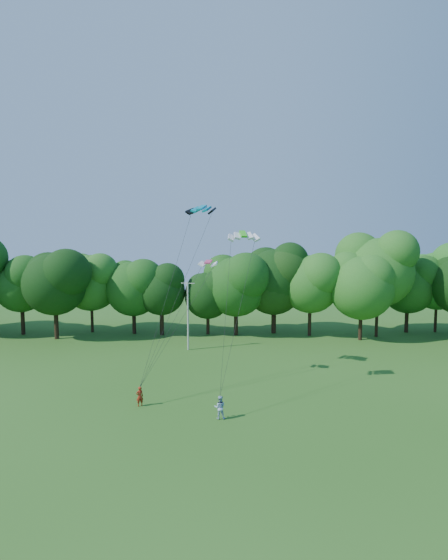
{
  "coord_description": "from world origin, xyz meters",
  "views": [
    {
      "loc": [
        1.75,
        -20.9,
        13.2
      ],
      "look_at": [
        1.04,
        13.0,
        9.77
      ],
      "focal_mm": 28.0,
      "sensor_mm": 36.0,
      "label": 1
    }
  ],
  "objects": [
    {
      "name": "tree_back_center",
      "position": [
        7.21,
        37.85,
        8.0
      ],
      "size": [
        8.81,
        8.81,
        12.82
      ],
      "color": "black",
      "rests_on": "ground"
    },
    {
      "name": "kite_flyer_right",
      "position": [
        0.81,
        9.55,
        0.85
      ],
      "size": [
        0.83,
        0.65,
        1.7
      ],
      "primitive_type": "imported",
      "rotation": [
        0.0,
        0.0,
        3.13
      ],
      "color": "#A0BCDE",
      "rests_on": "ground"
    },
    {
      "name": "kite_flyer_left",
      "position": [
        -5.49,
        11.79,
        0.78
      ],
      "size": [
        0.68,
        0.61,
        1.56
      ],
      "primitive_type": "imported",
      "rotation": [
        0.0,
        0.0,
        3.67
      ],
      "color": "maroon",
      "rests_on": "ground"
    },
    {
      "name": "ground",
      "position": [
        0.0,
        0.0,
        0.0
      ],
      "size": [
        160.0,
        160.0,
        0.0
      ],
      "primitive_type": "plane",
      "color": "#295D19",
      "rests_on": "ground"
    },
    {
      "name": "utility_pole",
      "position": [
        -3.46,
        28.72,
        4.12
      ],
      "size": [
        1.57,
        0.47,
        8.0
      ],
      "rotation": [
        0.0,
        0.0,
        -0.25
      ],
      "color": "#AFAFA6",
      "rests_on": "ground"
    },
    {
      "name": "kite_pink",
      "position": [
        -0.48,
        18.21,
        10.89
      ],
      "size": [
        1.85,
        1.19,
        0.34
      ],
      "rotation": [
        0.0,
        0.0,
        -0.23
      ],
      "color": "#CD396C",
      "rests_on": "ground"
    },
    {
      "name": "kite_teal",
      "position": [
        -1.15,
        19.45,
        15.78
      ],
      "size": [
        2.93,
        2.16,
        0.56
      ],
      "rotation": [
        0.0,
        0.0,
        -0.41
      ],
      "color": "#05819D",
      "rests_on": "ground"
    },
    {
      "name": "tree_back_east",
      "position": [
        29.66,
        38.87,
        7.87
      ],
      "size": [
        8.66,
        8.66,
        12.6
      ],
      "color": "black",
      "rests_on": "ground"
    },
    {
      "name": "kite_green",
      "position": [
        2.58,
        15.39,
        13.36
      ],
      "size": [
        2.67,
        1.51,
        0.61
      ],
      "rotation": [
        0.0,
        0.0,
        0.17
      ],
      "color": "#35CC1E",
      "rests_on": "ground"
    }
  ]
}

